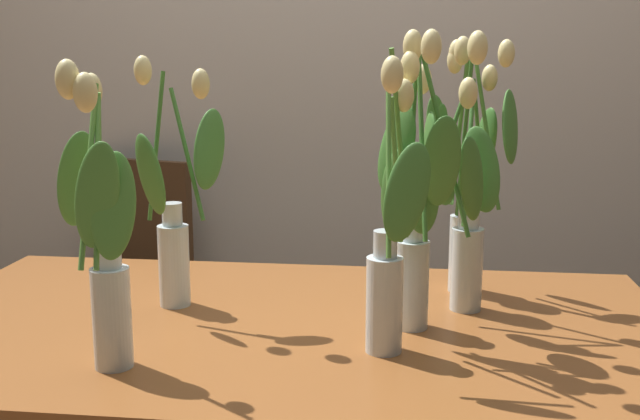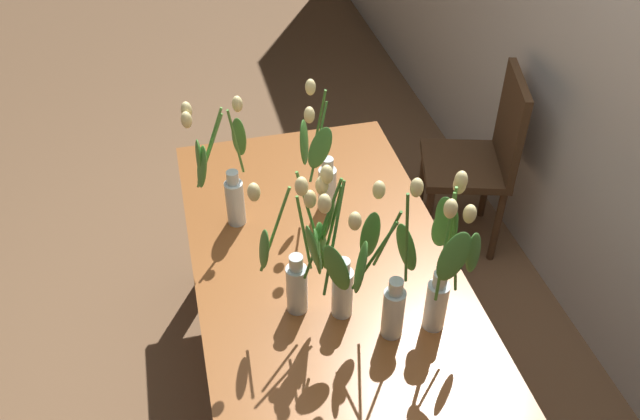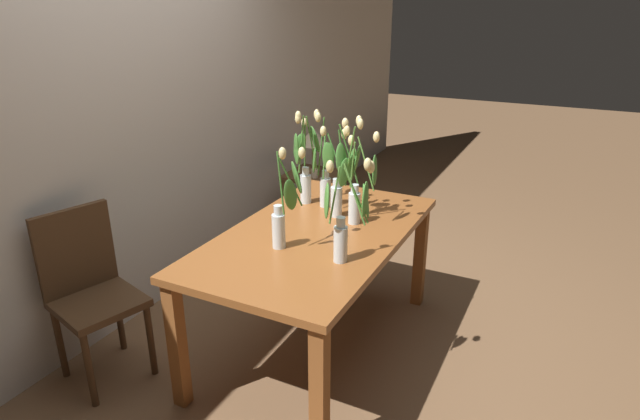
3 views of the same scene
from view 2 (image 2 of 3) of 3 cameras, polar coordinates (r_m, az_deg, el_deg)
name	(u,v)px [view 2 (image 2 of 3)]	position (r m, az deg, el deg)	size (l,w,h in m)	color
ground_plane	(322,383)	(2.92, 0.19, -14.56)	(18.00, 18.00, 0.00)	brown
dining_table	(323,276)	(2.42, 0.22, -5.63)	(1.60, 0.90, 0.74)	brown
tulip_vase_0	(226,179)	(2.38, -8.05, 2.67)	(0.21, 0.22, 0.53)	silver
tulip_vase_1	(334,271)	(2.00, 1.16, -5.26)	(0.18, 0.18, 0.59)	silver
tulip_vase_2	(445,269)	(2.00, 10.62, -4.98)	(0.23, 0.19, 0.58)	silver
tulip_vase_3	(322,172)	(2.43, 0.21, 3.26)	(0.21, 0.15, 0.54)	silver
tulip_vase_4	(388,282)	(1.99, 5.82, -6.14)	(0.18, 0.23, 0.58)	silver
tulip_vase_5	(299,263)	(2.03, -1.79, -4.56)	(0.13, 0.26, 0.59)	silver
dining_chair	(483,154)	(3.30, 13.71, 4.68)	(0.49, 0.49, 0.93)	#4C331E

